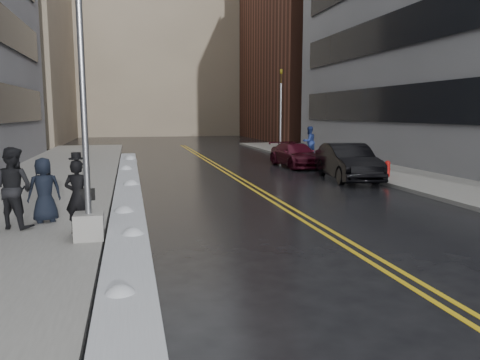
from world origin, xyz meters
TOP-DOWN VIEW (x-y plane):
  - ground at (0.00, 0.00)m, footprint 160.00×160.00m
  - sidewalk_west at (-5.75, 10.00)m, footprint 5.50×50.00m
  - sidewalk_east at (10.00, 10.00)m, footprint 4.00×50.00m
  - lane_line_left at (2.35, 10.00)m, footprint 0.12×50.00m
  - lane_line_right at (2.65, 10.00)m, footprint 0.12×50.00m
  - snow_ridge at (-2.45, 8.00)m, footprint 0.90×30.00m
  - building_east_far at (19.00, 42.00)m, footprint 14.00×20.00m
  - building_far at (2.00, 60.00)m, footprint 36.00×16.00m
  - lamppost at (-3.30, 2.00)m, footprint 0.65×0.65m
  - fire_hydrant at (9.00, 10.00)m, footprint 0.26×0.26m
  - traffic_signal at (8.50, 24.00)m, footprint 0.16×0.20m
  - pedestrian_fedora at (-3.57, 2.56)m, footprint 0.75×0.61m
  - pedestrian_b at (-5.19, 3.52)m, footprint 1.24×1.15m
  - pedestrian_c at (-4.56, 4.04)m, footprint 0.97×0.78m
  - pedestrian_east at (9.22, 20.12)m, footprint 1.14×0.99m
  - car_black at (7.21, 10.34)m, footprint 2.37×5.17m
  - car_maroon at (6.77, 15.94)m, footprint 2.13×4.70m

SIDE VIEW (x-z plane):
  - ground at x=0.00m, z-range 0.00..0.00m
  - lane_line_left at x=2.35m, z-range 0.00..0.01m
  - lane_line_right at x=2.65m, z-range 0.00..0.01m
  - sidewalk_west at x=-5.75m, z-range 0.00..0.15m
  - sidewalk_east at x=10.00m, z-range 0.00..0.15m
  - snow_ridge at x=-2.45m, z-range 0.00..0.34m
  - fire_hydrant at x=9.00m, z-range 0.18..0.91m
  - car_maroon at x=6.77m, z-range 0.00..1.33m
  - car_black at x=7.21m, z-range 0.00..1.64m
  - pedestrian_c at x=-4.56m, z-range 0.15..1.86m
  - pedestrian_fedora at x=-3.57m, z-range 0.15..1.94m
  - pedestrian_east at x=9.22m, z-range 0.15..2.14m
  - pedestrian_b at x=-5.19m, z-range 0.15..2.19m
  - lamppost at x=-3.30m, z-range -1.28..6.35m
  - traffic_signal at x=8.50m, z-range 0.40..6.40m
  - building_far at x=2.00m, z-range 0.00..22.00m
  - building_east_far at x=19.00m, z-range 0.00..28.00m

